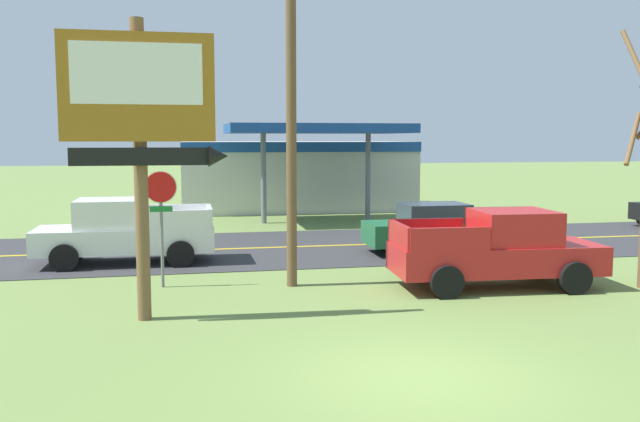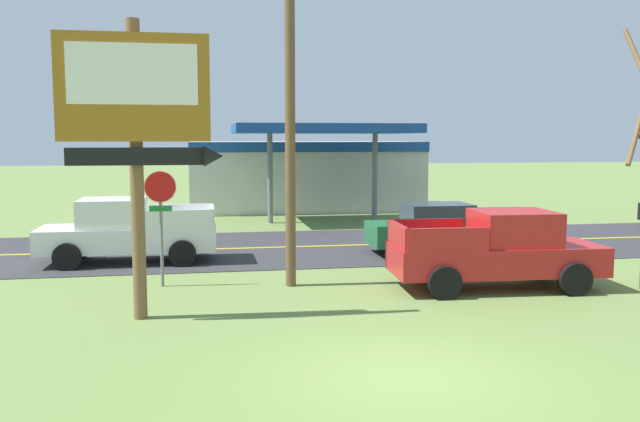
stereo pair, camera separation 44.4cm
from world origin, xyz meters
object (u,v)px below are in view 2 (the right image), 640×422
pickup_white_on_road (126,231)px  car_green_near_lane (434,228)px  pickup_red_parked_on_lawn (498,251)px  stop_sign (161,208)px  gas_station (304,173)px  utility_pole (290,78)px  motel_sign (138,117)px

pickup_white_on_road → car_green_near_lane: pickup_white_on_road is taller
pickup_red_parked_on_lawn → pickup_white_on_road: size_ratio=1.02×
stop_sign → car_green_near_lane: bearing=22.8°
gas_station → pickup_red_parked_on_lawn: gas_station is taller
pickup_white_on_road → pickup_red_parked_on_lawn: bearing=-28.8°
stop_sign → utility_pole: bearing=-8.4°
gas_station → stop_sign: bearing=-109.5°
pickup_red_parked_on_lawn → car_green_near_lane: size_ratio=1.26×
motel_sign → stop_sign: motel_sign is taller
motel_sign → utility_pole: 4.52m
stop_sign → car_green_near_lane: size_ratio=0.70×
motel_sign → pickup_red_parked_on_lawn: motel_sign is taller
utility_pole → gas_station: 19.18m
utility_pole → gas_station: size_ratio=0.82×
gas_station → pickup_red_parked_on_lawn: bearing=-84.6°
gas_station → utility_pole: bearing=-99.7°
pickup_red_parked_on_lawn → car_green_near_lane: bearing=88.0°
stop_sign → gas_station: (6.43, 18.14, -0.08)m
motel_sign → pickup_red_parked_on_lawn: size_ratio=1.16×
pickup_red_parked_on_lawn → gas_station: bearing=95.4°
gas_station → motel_sign: bearing=-107.3°
gas_station → pickup_white_on_road: size_ratio=2.31×
motel_sign → gas_station: 22.46m
motel_sign → pickup_red_parked_on_lawn: (8.53, 1.51, -3.22)m
gas_station → pickup_white_on_road: gas_station is taller
utility_pole → pickup_white_on_road: size_ratio=1.89×
stop_sign → pickup_white_on_road: 3.92m
pickup_red_parked_on_lawn → car_green_near_lane: 5.25m
car_green_near_lane → motel_sign: bearing=-142.2°
car_green_near_lane → stop_sign: bearing=-157.2°
pickup_white_on_road → car_green_near_lane: size_ratio=1.24×
motel_sign → car_green_near_lane: motel_sign is taller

